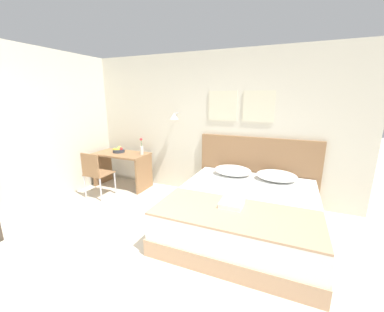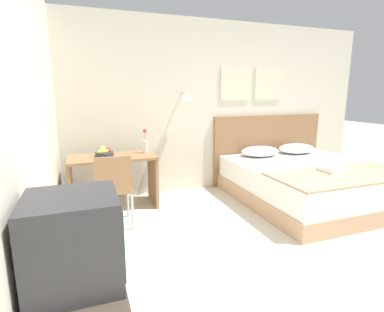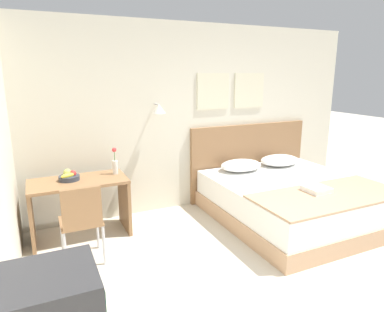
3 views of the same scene
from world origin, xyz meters
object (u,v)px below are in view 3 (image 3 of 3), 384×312
Objects in this scene: folded_towel_near_foot at (316,189)px; fruit_bowl at (69,176)px; pillow_left at (241,165)px; flower_vase at (115,164)px; pillow_right at (279,160)px; headboard at (249,160)px; desk at (79,198)px; bed at (293,201)px; throw_blanket at (330,195)px; desk_chair at (82,218)px.

fruit_bowl is (-2.71, 1.21, 0.17)m from folded_towel_near_foot.
pillow_left is 1.88m from flower_vase.
pillow_right is at bearing -0.18° from flower_vase.
pillow_right is 3.15m from fruit_bowl.
desk is (-2.69, -0.37, -0.08)m from headboard.
flower_vase is at bearing 160.84° from bed.
desk is 4.70× the size of fruit_bowl.
throw_blanket is 1.68× the size of desk.
headboard is at bearing 6.75° from fruit_bowl.
desk is at bearing 155.99° from folded_towel_near_foot.
throw_blanket is 3.00m from desk.
pillow_right is 2.60m from flower_vase.
desk_chair is at bearing -125.22° from flower_vase.
bed is 2.43m from flower_vase.
pillow_left is 0.34× the size of throw_blanket.
throw_blanket is at bearing -75.38° from pillow_left.
fruit_bowl is (-2.43, -0.02, 0.15)m from pillow_left.
desk is at bearing -178.84° from pillow_right.
desk_chair is at bearing -87.58° from fruit_bowl.
pillow_left is at bearing 103.14° from folded_towel_near_foot.
headboard is at bearing 7.79° from flower_vase.
pillow_right is (0.36, 0.77, 0.35)m from bed.
pillow_left and pillow_right have the same top height.
folded_towel_near_foot is (-0.07, -0.46, 0.33)m from bed.
desk reaches higher than pillow_left.
flower_vase is at bearing 54.78° from desk_chair.
desk_chair reaches higher than throw_blanket.
headboard is 2.81m from fruit_bowl.
bed is at bearing 81.15° from folded_towel_near_foot.
desk_chair is at bearing 166.95° from throw_blanket.
bed is at bearing -14.66° from desk.
folded_towel_near_foot is 2.87m from desk.
pillow_left is 1.88× the size of flower_vase.
folded_towel_near_foot is (-0.07, -1.54, 0.01)m from headboard.
flower_vase is (-2.23, -0.30, 0.26)m from headboard.
bed is at bearing -0.61° from desk_chair.
fruit_bowl is (-2.79, 1.36, 0.22)m from throw_blanket.
flower_vase reaches higher than folded_towel_near_foot.
desk_chair reaches higher than pillow_right.
headboard is 1.54m from folded_towel_near_foot.
bed is 3.29× the size of pillow_left.
flower_vase is at bearing 179.75° from pillow_left.
desk reaches higher than pillow_right.
desk_chair is (-2.76, 0.64, -0.04)m from throw_blanket.
desk_chair is (-2.76, 0.03, 0.25)m from bed.
bed is 0.92m from pillow_left.
pillow_left is 1.26m from folded_towel_near_foot.
desk_chair is (-2.40, -0.74, -0.10)m from pillow_left.
desk_chair reaches higher than bed.
desk_chair is 3.65× the size of fruit_bowl.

